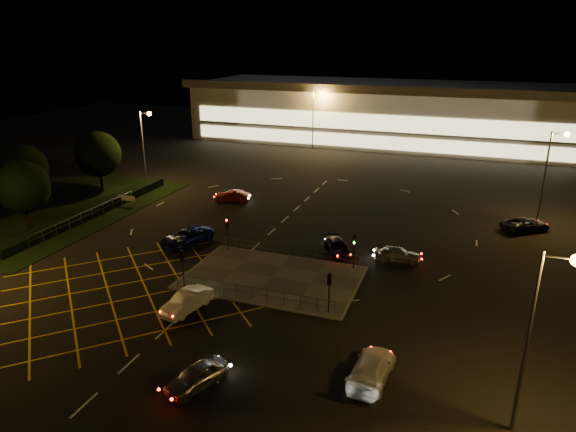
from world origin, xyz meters
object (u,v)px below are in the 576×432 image
(car_circ_red, at_px, (232,196))
(signal_sw, at_px, (182,261))
(signal_ne, at_px, (354,244))
(car_approach_white, at_px, (372,368))
(car_near_silver, at_px, (196,377))
(car_far_dkgrey, at_px, (337,247))
(car_queue_white, at_px, (187,301))
(signal_nw, at_px, (227,227))
(signal_se, at_px, (329,285))
(car_east_grey, at_px, (525,224))
(car_right_silver, at_px, (397,254))
(car_left_blue, at_px, (186,237))

(car_circ_red, bearing_deg, signal_sw, 0.20)
(signal_ne, relative_size, car_approach_white, 0.62)
(car_near_silver, relative_size, car_far_dkgrey, 0.91)
(car_queue_white, xyz_separation_m, car_approach_white, (14.35, -3.36, 0.01))
(signal_nw, distance_m, car_approach_white, 21.85)
(signal_ne, bearing_deg, car_far_dkgrey, 126.94)
(signal_se, relative_size, car_far_dkgrey, 0.72)
(signal_sw, relative_size, signal_nw, 1.00)
(signal_se, relative_size, signal_nw, 1.00)
(car_queue_white, bearing_deg, car_far_dkgrey, 72.75)
(signal_se, distance_m, car_circ_red, 28.62)
(car_near_silver, height_order, car_east_grey, car_east_grey)
(signal_nw, height_order, car_queue_white, signal_nw)
(car_circ_red, relative_size, car_approach_white, 0.82)
(signal_sw, bearing_deg, car_approach_white, 158.77)
(signal_sw, xyz_separation_m, car_east_grey, (26.62, 23.16, -1.66))
(signal_sw, bearing_deg, signal_ne, -146.35)
(car_right_silver, xyz_separation_m, car_circ_red, (-21.63, 10.97, -0.01))
(car_right_silver, bearing_deg, signal_ne, 124.55)
(signal_sw, height_order, car_east_grey, signal_sw)
(signal_ne, distance_m, car_left_blue, 16.59)
(car_left_blue, bearing_deg, car_queue_white, -42.91)
(signal_sw, height_order, signal_nw, same)
(signal_se, bearing_deg, car_approach_white, 124.59)
(car_left_blue, bearing_deg, signal_ne, 16.19)
(car_left_blue, xyz_separation_m, car_approach_white, (20.90, -14.45, -0.04))
(signal_sw, relative_size, car_east_grey, 0.62)
(signal_sw, distance_m, car_right_silver, 18.90)
(car_queue_white, bearing_deg, car_near_silver, -44.43)
(signal_nw, distance_m, car_queue_white, 11.30)
(signal_sw, distance_m, car_far_dkgrey, 14.77)
(signal_nw, bearing_deg, car_approach_white, -41.21)
(signal_ne, distance_m, car_approach_white, 15.10)
(car_queue_white, distance_m, car_circ_red, 26.30)
(signal_ne, height_order, car_circ_red, signal_ne)
(car_far_dkgrey, bearing_deg, car_approach_white, -99.97)
(car_queue_white, relative_size, car_east_grey, 0.87)
(car_near_silver, bearing_deg, car_far_dkgrey, 105.42)
(signal_ne, distance_m, car_queue_white, 14.93)
(signal_sw, bearing_deg, car_left_blue, -60.82)
(signal_ne, height_order, car_east_grey, signal_ne)
(signal_se, xyz_separation_m, car_queue_white, (-9.96, -3.01, -1.64))
(car_queue_white, bearing_deg, car_east_grey, 58.70)
(car_far_dkgrey, relative_size, car_approach_white, 0.87)
(car_queue_white, bearing_deg, car_left_blue, 132.49)
(signal_nw, bearing_deg, car_near_silver, -69.18)
(car_east_grey, bearing_deg, car_approach_white, 125.46)
(car_circ_red, height_order, car_approach_white, car_approach_white)
(car_left_blue, height_order, car_far_dkgrey, car_left_blue)
(signal_sw, relative_size, car_queue_white, 0.71)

